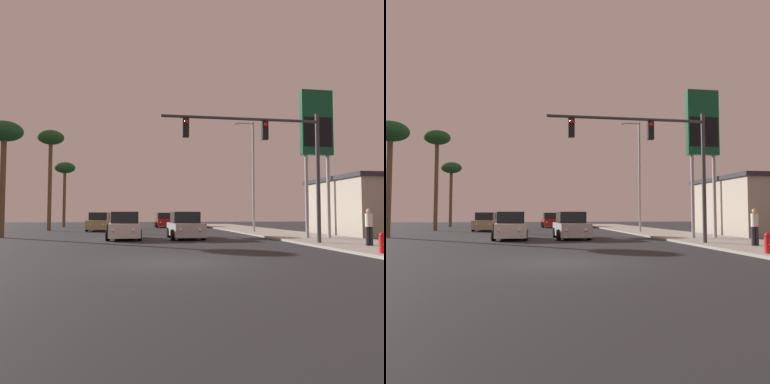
# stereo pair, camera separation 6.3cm
# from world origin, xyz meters

# --- Properties ---
(ground_plane) EXTENTS (120.00, 120.00, 0.00)m
(ground_plane) POSITION_xyz_m (0.00, 0.00, 0.00)
(ground_plane) COLOR #28282B
(sidewalk_right) EXTENTS (5.00, 60.00, 0.12)m
(sidewalk_right) POSITION_xyz_m (9.50, 10.00, 0.06)
(sidewalk_right) COLOR #9E998E
(sidewalk_right) RESTS_ON ground
(car_tan) EXTENTS (2.04, 4.34, 1.68)m
(car_tan) POSITION_xyz_m (-4.57, 23.23, 0.76)
(car_tan) COLOR tan
(car_tan) RESTS_ON ground
(car_red) EXTENTS (2.04, 4.33, 1.68)m
(car_red) POSITION_xyz_m (2.02, 30.97, 0.76)
(car_red) COLOR maroon
(car_red) RESTS_ON ground
(car_silver) EXTENTS (2.04, 4.34, 1.68)m
(car_silver) POSITION_xyz_m (1.78, 11.18, 0.76)
(car_silver) COLOR #B7B7BC
(car_silver) RESTS_ON ground
(car_green) EXTENTS (2.04, 4.33, 1.68)m
(car_green) POSITION_xyz_m (4.89, 31.04, 0.76)
(car_green) COLOR #195933
(car_green) RESTS_ON ground
(car_white) EXTENTS (2.04, 4.34, 1.68)m
(car_white) POSITION_xyz_m (-1.95, 11.24, 0.76)
(car_white) COLOR silver
(car_white) RESTS_ON ground
(car_grey) EXTENTS (2.04, 4.32, 1.68)m
(car_grey) POSITION_xyz_m (-4.90, 31.58, 0.76)
(car_grey) COLOR slate
(car_grey) RESTS_ON ground
(traffic_light_mast) EXTENTS (8.02, 0.36, 6.50)m
(traffic_light_mast) POSITION_xyz_m (5.44, 5.51, 4.76)
(traffic_light_mast) COLOR #38383D
(traffic_light_mast) RESTS_ON sidewalk_right
(street_lamp) EXTENTS (1.74, 0.24, 9.00)m
(street_lamp) POSITION_xyz_m (8.11, 17.25, 5.12)
(street_lamp) COLOR #99999E
(street_lamp) RESTS_ON sidewalk_right
(gas_station_sign) EXTENTS (2.00, 0.42, 9.00)m
(gas_station_sign) POSITION_xyz_m (9.61, 9.13, 6.62)
(gas_station_sign) COLOR #99999E
(gas_station_sign) RESTS_ON sidewalk_right
(fire_hydrant) EXTENTS (0.24, 0.34, 0.76)m
(fire_hydrant) POSITION_xyz_m (7.56, 0.42, 0.49)
(fire_hydrant) COLOR red
(fire_hydrant) RESTS_ON sidewalk_right
(pedestrian_on_sidewalk) EXTENTS (0.34, 0.32, 1.67)m
(pedestrian_on_sidewalk) POSITION_xyz_m (9.15, 3.52, 1.03)
(pedestrian_on_sidewalk) COLOR #23232D
(pedestrian_on_sidewalk) RESTS_ON sidewalk_right
(palm_tree_mid) EXTENTS (2.40, 2.40, 9.33)m
(palm_tree_mid) POSITION_xyz_m (-9.12, 24.00, 8.11)
(palm_tree_mid) COLOR brown
(palm_tree_mid) RESTS_ON ground
(palm_tree_far) EXTENTS (2.40, 2.40, 7.71)m
(palm_tree_far) POSITION_xyz_m (-9.60, 34.00, 6.67)
(palm_tree_far) COLOR brown
(palm_tree_far) RESTS_ON ground
(palm_tree_near) EXTENTS (2.40, 2.40, 7.68)m
(palm_tree_near) POSITION_xyz_m (-9.93, 14.00, 6.64)
(palm_tree_near) COLOR brown
(palm_tree_near) RESTS_ON ground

